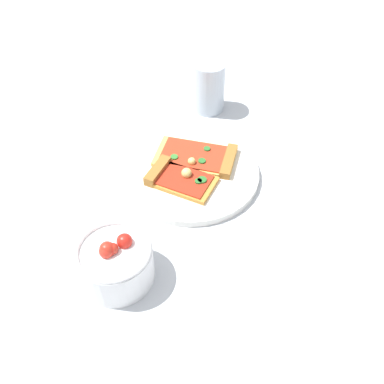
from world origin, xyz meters
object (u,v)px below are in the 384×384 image
at_px(pizza_slice_near, 200,157).
at_px(salad_bowl, 115,262).
at_px(paper_napkin, 248,308).
at_px(plate, 191,173).
at_px(pizza_slice_far, 177,178).
at_px(soda_glass, 209,88).

height_order(pizza_slice_near, salad_bowl, salad_bowl).
bearing_deg(salad_bowl, paper_napkin, -105.97).
bearing_deg(salad_bowl, plate, -26.02).
bearing_deg(pizza_slice_near, pizza_slice_far, 144.06).
height_order(pizza_slice_near, soda_glass, soda_glass).
bearing_deg(paper_napkin, soda_glass, 5.60).
bearing_deg(plate, pizza_slice_near, -30.61).
distance_m(plate, pizza_slice_far, 0.04).
xyz_separation_m(salad_bowl, paper_napkin, (-0.06, -0.20, -0.04)).
bearing_deg(plate, paper_napkin, -163.04).
height_order(plate, paper_napkin, plate).
height_order(plate, soda_glass, soda_glass).
distance_m(soda_glass, paper_napkin, 0.52).
distance_m(plate, salad_bowl, 0.26).
bearing_deg(paper_napkin, salad_bowl, 74.03).
height_order(plate, pizza_slice_far, pizza_slice_far).
relative_size(plate, soda_glass, 2.32).
distance_m(pizza_slice_near, paper_napkin, 0.33).
bearing_deg(pizza_slice_near, paper_napkin, -167.72).
relative_size(plate, pizza_slice_far, 1.86).
relative_size(pizza_slice_far, paper_napkin, 1.11).
xyz_separation_m(plate, soda_glass, (0.23, -0.04, 0.05)).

